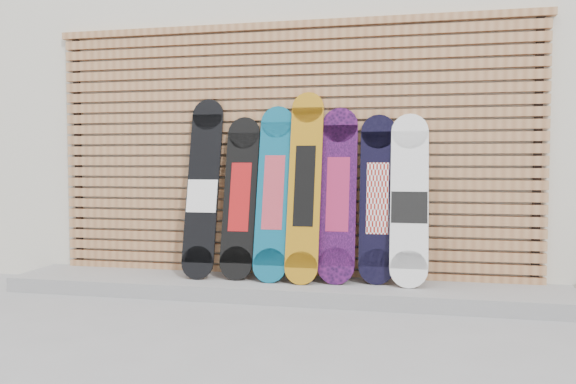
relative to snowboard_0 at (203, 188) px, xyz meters
name	(u,v)px	position (x,y,z in m)	size (l,w,h in m)	color
ground	(281,319)	(0.85, -0.76, -0.87)	(80.00, 80.00, 0.00)	gray
building	(378,107)	(1.35, 2.74, 0.93)	(12.00, 5.00, 3.60)	beige
concrete_step	(281,288)	(0.70, -0.08, -0.81)	(4.60, 0.70, 0.12)	gray
slat_wall	(288,149)	(0.70, 0.21, 0.34)	(4.26, 0.08, 2.29)	#A86F46
snowboard_0	(203,188)	(0.00, 0.00, 0.00)	(0.28, 0.37, 1.53)	black
snowboard_1	(240,197)	(0.33, 0.02, -0.07)	(0.28, 0.34, 1.37)	black
snowboard_2	(274,192)	(0.62, 0.00, -0.03)	(0.28, 0.38, 1.46)	#0C5775
snowboard_3	(305,186)	(0.88, -0.01, 0.03)	(0.27, 0.40, 1.57)	#AB7412
snowboard_4	(338,194)	(1.16, 0.02, -0.04)	(0.30, 0.33, 1.43)	black
snowboard_5	(378,198)	(1.47, 0.05, -0.07)	(0.29, 0.27, 1.37)	black
snowboard_6	(409,200)	(1.73, 0.01, -0.08)	(0.30, 0.34, 1.37)	white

